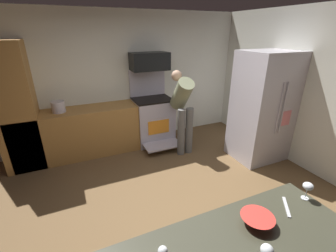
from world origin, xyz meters
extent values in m
cube|color=brown|center=(0.00, 0.00, -0.01)|extent=(5.20, 4.80, 0.02)
cube|color=silver|center=(0.00, 2.34, 1.30)|extent=(5.20, 0.12, 2.60)
cube|color=silver|center=(2.54, 0.00, 1.30)|extent=(0.12, 4.80, 2.60)
cube|color=#A37239|center=(-0.90, 1.98, 0.45)|extent=(2.40, 0.60, 0.90)
cube|color=#A37239|center=(-1.90, 1.98, 1.05)|extent=(0.60, 0.60, 2.10)
cube|color=#B7B0C2|center=(0.46, 1.96, 0.46)|extent=(0.76, 0.64, 0.92)
cube|color=black|center=(0.46, 1.96, 0.94)|extent=(0.76, 0.64, 0.03)
cube|color=#B7B0C2|center=(0.46, 2.25, 1.23)|extent=(0.76, 0.06, 0.55)
cube|color=orange|center=(0.46, 1.63, 0.45)|extent=(0.44, 0.01, 0.28)
cube|color=#B7B0C2|center=(0.46, 1.45, 0.14)|extent=(0.72, 0.38, 0.03)
cube|color=black|center=(0.46, 2.06, 1.67)|extent=(0.74, 0.38, 0.34)
cube|color=silver|center=(2.03, 0.59, 0.96)|extent=(0.90, 0.75, 1.93)
cylinder|color=silver|center=(1.99, 0.20, 1.06)|extent=(0.02, 0.02, 0.87)
cylinder|color=silver|center=(2.07, 0.20, 1.06)|extent=(0.02, 0.02, 0.87)
cube|color=pink|center=(2.19, 0.21, 0.87)|extent=(0.20, 0.01, 0.26)
cylinder|color=#5F5F5F|center=(0.75, 1.22, 0.45)|extent=(0.14, 0.14, 0.90)
cylinder|color=#5F5F5F|center=(0.92, 1.22, 0.45)|extent=(0.14, 0.14, 0.90)
cylinder|color=gray|center=(0.84, 1.39, 1.14)|extent=(0.30, 0.59, 0.65)
sphere|color=tan|center=(0.84, 1.62, 1.44)|extent=(0.20, 0.20, 0.20)
cone|color=red|center=(0.06, -1.35, 0.94)|extent=(0.25, 0.25, 0.07)
ellipsoid|color=silver|center=(-0.70, -1.36, 1.01)|extent=(0.06, 0.06, 0.06)
ellipsoid|color=silver|center=(-0.15, -1.62, 1.04)|extent=(0.08, 0.08, 0.07)
cylinder|color=silver|center=(0.63, -1.31, 0.90)|extent=(0.06, 0.06, 0.01)
cylinder|color=silver|center=(0.63, -1.31, 0.95)|extent=(0.01, 0.01, 0.09)
ellipsoid|color=silver|center=(0.63, -1.31, 1.03)|extent=(0.08, 0.08, 0.06)
cube|color=#B7BABF|center=(0.40, -1.32, 0.90)|extent=(0.17, 0.20, 0.01)
cylinder|color=silver|center=(-1.27, 1.98, 1.00)|extent=(0.23, 0.23, 0.19)
camera|label=1|loc=(-1.06, -2.25, 2.22)|focal=24.37mm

